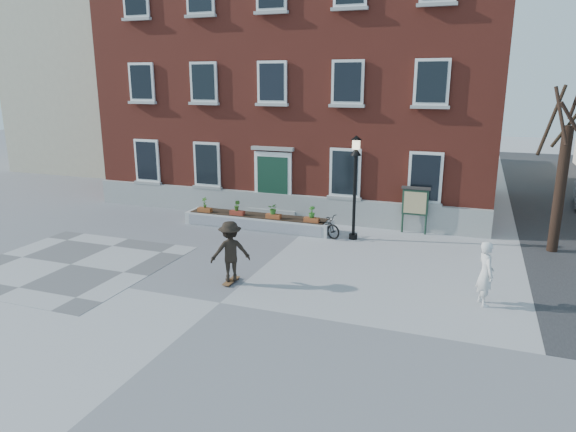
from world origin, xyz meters
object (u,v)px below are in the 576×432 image
at_px(bystander, 485,273).
at_px(skateboarder, 230,251).
at_px(notice_board, 415,202).
at_px(bicycle, 322,225).
at_px(lamp_post, 355,173).

xyz_separation_m(bystander, skateboarder, (-7.05, -0.95, 0.10)).
height_order(bystander, notice_board, notice_board).
relative_size(bystander, skateboarder, 0.93).
distance_m(bicycle, bystander, 7.44).
xyz_separation_m(notice_board, skateboarder, (-4.48, -7.14, -0.28)).
relative_size(notice_board, skateboarder, 0.99).
height_order(bicycle, bystander, bystander).
distance_m(bystander, lamp_post, 6.76).
distance_m(bicycle, skateboarder, 5.65).
bearing_deg(skateboarder, lamp_post, 66.62).
bearing_deg(notice_board, lamp_post, -142.83).
height_order(notice_board, skateboarder, skateboarder).
height_order(bicycle, skateboarder, skateboarder).
bearing_deg(bystander, skateboarder, 75.62).
distance_m(lamp_post, skateboarder, 6.27).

